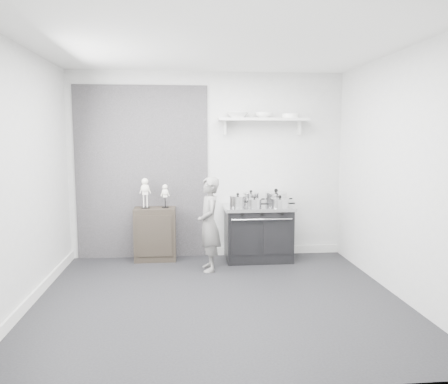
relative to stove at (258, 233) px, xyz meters
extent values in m
plane|color=black|center=(-0.71, -1.48, -0.40)|extent=(4.00, 4.00, 0.00)
cube|color=#B5B5B3|center=(-0.71, 0.32, 0.95)|extent=(4.00, 0.02, 2.70)
cube|color=#B5B5B3|center=(-0.71, -3.28, 0.95)|extent=(4.00, 0.02, 2.70)
cube|color=#B5B5B3|center=(-2.71, -1.48, 0.95)|extent=(0.02, 3.60, 2.70)
cube|color=#B5B5B3|center=(1.29, -1.48, 0.95)|extent=(0.02, 3.60, 2.70)
cube|color=silver|center=(-0.71, -1.48, 2.30)|extent=(4.00, 3.60, 0.02)
cube|color=black|center=(-1.66, 0.31, 0.85)|extent=(1.90, 0.02, 2.50)
cube|color=silver|center=(0.29, 0.30, -0.34)|extent=(2.00, 0.03, 0.12)
cube|color=silver|center=(-2.69, -1.48, -0.34)|extent=(0.03, 3.60, 0.12)
cube|color=silver|center=(0.09, 0.19, 1.62)|extent=(1.30, 0.26, 0.04)
cube|color=silver|center=(-0.46, 0.26, 1.50)|extent=(0.03, 0.12, 0.20)
cube|color=silver|center=(0.64, 0.26, 1.50)|extent=(0.03, 0.12, 0.20)
cube|color=black|center=(0.00, 0.00, -0.03)|extent=(0.93, 0.56, 0.74)
cube|color=silver|center=(0.00, 0.00, 0.37)|extent=(0.98, 0.59, 0.05)
cube|color=black|center=(-0.22, -0.27, -0.01)|extent=(0.39, 0.02, 0.48)
cube|color=black|center=(0.22, -0.27, -0.01)|extent=(0.39, 0.02, 0.48)
cylinder|color=silver|center=(0.00, -0.30, 0.25)|extent=(0.83, 0.02, 0.02)
cylinder|color=black|center=(-0.28, -0.29, 0.33)|extent=(0.04, 0.03, 0.04)
cylinder|color=black|center=(0.00, -0.29, 0.33)|extent=(0.04, 0.03, 0.04)
cylinder|color=black|center=(0.28, -0.29, 0.33)|extent=(0.04, 0.03, 0.04)
cube|color=black|center=(-1.48, 0.13, -0.02)|extent=(0.59, 0.34, 0.76)
imported|color=slate|center=(-0.73, -0.43, 0.23)|extent=(0.34, 0.48, 1.25)
cylinder|color=silver|center=(-0.31, -0.08, 0.46)|extent=(0.23, 0.23, 0.15)
cylinder|color=silver|center=(-0.31, -0.08, 0.55)|extent=(0.23, 0.23, 0.01)
sphere|color=black|center=(-0.31, -0.08, 0.57)|extent=(0.04, 0.04, 0.04)
cylinder|color=black|center=(-0.15, -0.08, 0.46)|extent=(0.10, 0.02, 0.02)
cylinder|color=silver|center=(-0.09, 0.14, 0.47)|extent=(0.23, 0.23, 0.16)
cylinder|color=silver|center=(-0.09, 0.14, 0.56)|extent=(0.24, 0.24, 0.01)
sphere|color=black|center=(-0.09, 0.14, 0.59)|extent=(0.04, 0.04, 0.04)
cylinder|color=black|center=(0.07, 0.14, 0.47)|extent=(0.10, 0.02, 0.02)
cylinder|color=silver|center=(0.28, 0.13, 0.47)|extent=(0.31, 0.31, 0.16)
cylinder|color=silver|center=(0.28, 0.13, 0.56)|extent=(0.32, 0.32, 0.01)
sphere|color=black|center=(0.28, 0.13, 0.60)|extent=(0.06, 0.06, 0.06)
cylinder|color=black|center=(0.48, 0.13, 0.47)|extent=(0.10, 0.02, 0.02)
cylinder|color=silver|center=(0.27, -0.18, 0.45)|extent=(0.25, 0.25, 0.12)
cylinder|color=silver|center=(0.27, -0.18, 0.52)|extent=(0.26, 0.26, 0.01)
sphere|color=black|center=(0.27, -0.18, 0.55)|extent=(0.04, 0.04, 0.04)
cylinder|color=black|center=(0.43, -0.18, 0.45)|extent=(0.10, 0.02, 0.02)
cylinder|color=silver|center=(-0.09, -0.18, 0.45)|extent=(0.19, 0.19, 0.11)
cylinder|color=silver|center=(-0.09, -0.18, 0.51)|extent=(0.20, 0.20, 0.01)
sphere|color=black|center=(-0.09, -0.18, 0.54)|extent=(0.03, 0.03, 0.03)
cylinder|color=black|center=(0.05, -0.18, 0.45)|extent=(0.10, 0.02, 0.02)
imported|color=white|center=(-0.28, 0.19, 1.68)|extent=(0.32, 0.32, 0.08)
imported|color=white|center=(0.10, 0.19, 1.68)|extent=(0.25, 0.25, 0.08)
cylinder|color=white|center=(0.49, 0.19, 1.67)|extent=(0.24, 0.24, 0.06)
camera|label=1|loc=(-1.08, -6.08, 1.36)|focal=35.00mm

